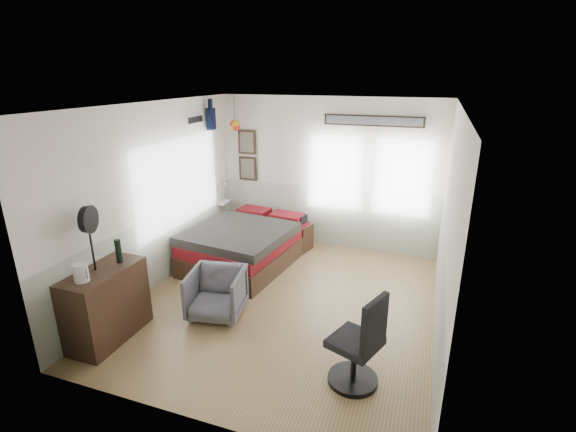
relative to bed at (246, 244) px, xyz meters
name	(u,v)px	position (x,y,z in m)	size (l,w,h in m)	color
ground_plane	(285,303)	(1.07, -1.03, -0.33)	(4.00, 4.50, 0.01)	olive
room_shell	(284,188)	(0.99, -0.84, 1.28)	(4.02, 4.52, 2.71)	silver
wall_decor	(264,131)	(-0.03, 0.93, 1.77)	(3.55, 1.32, 1.44)	#412C1A
bed	(246,244)	(0.00, 0.00, 0.00)	(1.71, 2.26, 0.67)	#37241B
dresser	(107,304)	(-0.67, -2.50, 0.12)	(0.48, 1.00, 0.90)	#37241B
armchair	(216,293)	(0.32, -1.62, -0.01)	(0.69, 0.71, 0.64)	slate
nightstand	(297,236)	(0.63, 0.84, -0.09)	(0.48, 0.38, 0.48)	#37241B
task_chair	(360,349)	(2.33, -2.31, 0.10)	(0.60, 0.60, 1.05)	black
kettle	(81,273)	(-0.67, -2.78, 0.68)	(0.18, 0.16, 0.21)	silver
bottle	(118,251)	(-0.62, -2.24, 0.72)	(0.07, 0.07, 0.29)	black
stand_fan	(88,221)	(-0.73, -2.50, 1.18)	(0.16, 0.31, 0.78)	black
black_bag	(297,219)	(0.63, 0.84, 0.24)	(0.32, 0.21, 0.19)	black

